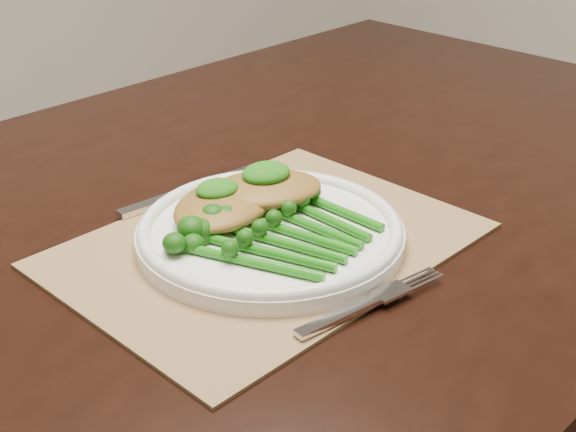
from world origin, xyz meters
TOP-DOWN VIEW (x-y plane):
  - placemat at (0.09, -0.15)m, footprint 0.46×0.37m
  - dinner_plate at (0.09, -0.15)m, footprint 0.28×0.28m
  - knife at (0.07, 0.00)m, footprint 0.21×0.03m
  - fork at (0.11, -0.30)m, footprint 0.17×0.02m
  - chicken_fillet_left at (0.07, -0.09)m, footprint 0.16×0.15m
  - chicken_fillet_right at (0.12, -0.10)m, footprint 0.15×0.13m
  - pesto_dollop_left at (0.06, -0.08)m, footprint 0.05×0.04m
  - pesto_dollop_right at (0.12, -0.09)m, footprint 0.06×0.05m
  - broccolini_bundle at (0.10, -0.17)m, footprint 0.22×0.23m

SIDE VIEW (x-z plane):
  - placemat at x=0.09m, z-range 0.75..0.75m
  - fork at x=0.11m, z-range 0.76..0.76m
  - knife at x=0.07m, z-range 0.75..0.76m
  - dinner_plate at x=0.09m, z-range 0.75..0.78m
  - broccolini_bundle at x=0.10m, z-range 0.76..0.79m
  - chicken_fillet_left at x=0.07m, z-range 0.77..0.80m
  - chicken_fillet_right at x=0.12m, z-range 0.78..0.80m
  - pesto_dollop_left at x=0.06m, z-range 0.79..0.81m
  - pesto_dollop_right at x=0.12m, z-range 0.79..0.82m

